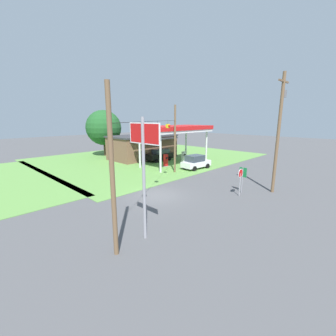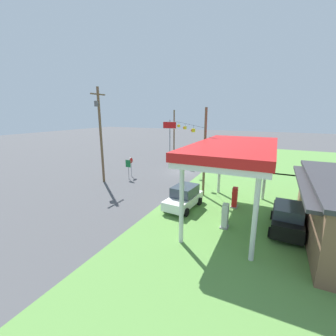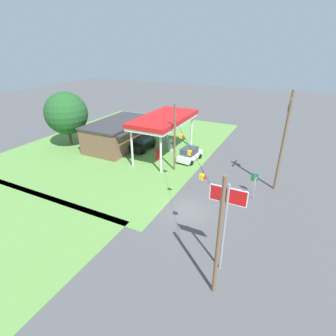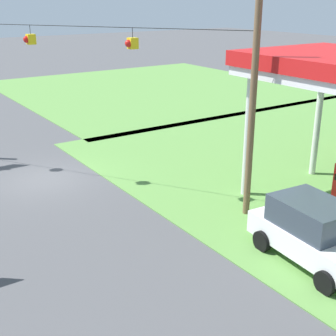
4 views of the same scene
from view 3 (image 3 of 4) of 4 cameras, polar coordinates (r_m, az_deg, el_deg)
The scene contains 14 objects.
ground_plane at distance 25.75m, azimuth 4.26°, elevation -9.25°, with size 160.00×160.00×0.00m, color #4C4C4F.
grass_verge_station_corner at distance 43.32m, azimuth -9.05°, elevation 5.45°, with size 36.00×28.00×0.04m, color #5B8E42.
gas_station_canopy at distance 36.10m, azimuth -0.84°, elevation 10.44°, with size 11.41×5.58×5.78m.
gas_station_store at distance 41.45m, azimuth -10.49°, elevation 7.33°, with size 11.33×6.91×3.99m.
fuel_pump_near at distance 35.88m, azimuth -2.24°, elevation 2.89°, with size 0.71×0.56×1.80m.
fuel_pump_far at distance 39.14m, azimuth 0.53°, elevation 4.88°, with size 0.71×0.56×1.80m.
car_at_pumps_front at distance 35.92m, azimuth 4.74°, elevation 3.04°, with size 4.41×2.39×1.92m.
car_at_pumps_rear at distance 39.73m, azimuth -5.46°, elevation 5.31°, with size 4.65×2.20×1.97m.
stop_sign_roadside at distance 27.98m, azimuth 18.48°, elevation -3.23°, with size 0.80×0.08×2.50m.
stop_sign_overhead at distance 17.44m, azimuth 12.61°, elevation -8.86°, with size 0.22×2.42×6.91m.
route_sign at distance 29.00m, azimuth 18.22°, elevation -2.38°, with size 0.10×0.70×2.40m.
utility_pole_main at distance 29.34m, azimuth 23.97°, elevation 6.08°, with size 2.20×0.44×10.73m.
signal_span_gantry at distance 23.46m, azimuth 4.64°, elevation -0.09°, with size 15.49×10.24×8.46m.
tree_behind_station at distance 42.77m, azimuth -21.27°, elevation 11.01°, with size 6.31×6.31×8.33m.
Camera 3 is at (-19.72, -7.71, 14.66)m, focal length 28.00 mm.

